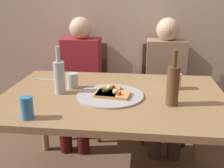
{
  "coord_description": "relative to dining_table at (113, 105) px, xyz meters",
  "views": [
    {
      "loc": [
        0.18,
        -1.65,
        1.37
      ],
      "look_at": [
        -0.02,
        0.07,
        0.79
      ],
      "focal_mm": 43.15,
      "sensor_mm": 36.0,
      "label": 1
    }
  ],
  "objects": [
    {
      "name": "tumbler_far",
      "position": [
        -0.3,
        0.1,
        0.13
      ],
      "size": [
        0.08,
        0.08,
        0.11
      ],
      "primitive_type": "cylinder",
      "color": "#B7C6BC",
      "rests_on": "dining_table"
    },
    {
      "name": "pizza_slice_last",
      "position": [
        0.0,
        -0.06,
        0.1
      ],
      "size": [
        0.23,
        0.16,
        0.05
      ],
      "color": "tan",
      "rests_on": "pizza_tray"
    },
    {
      "name": "guest_in_beanie",
      "position": [
        0.4,
        0.75,
        -0.02
      ],
      "size": [
        0.36,
        0.56,
        1.17
      ],
      "rotation": [
        0.0,
        0.0,
        3.14
      ],
      "color": "#937A60",
      "rests_on": "ground_plane"
    },
    {
      "name": "wine_bottle",
      "position": [
        0.37,
        -0.13,
        0.2
      ],
      "size": [
        0.07,
        0.07,
        0.33
      ],
      "color": "brown",
      "rests_on": "dining_table"
    },
    {
      "name": "table_knife",
      "position": [
        -0.53,
        0.25,
        0.08
      ],
      "size": [
        0.22,
        0.04,
        0.01
      ],
      "primitive_type": "cube",
      "rotation": [
        0.0,
        0.0,
        3.06
      ],
      "color": "#B7B7BC",
      "rests_on": "dining_table"
    },
    {
      "name": "beer_bottle",
      "position": [
        -0.35,
        -0.02,
        0.19
      ],
      "size": [
        0.07,
        0.07,
        0.31
      ],
      "color": "#B2BCC1",
      "rests_on": "dining_table"
    },
    {
      "name": "pizza_tray",
      "position": [
        -0.02,
        -0.03,
        0.08
      ],
      "size": [
        0.43,
        0.43,
        0.01
      ],
      "primitive_type": "cylinder",
      "color": "#ADADB2",
      "rests_on": "dining_table"
    },
    {
      "name": "pizza_slice_extra",
      "position": [
        -0.03,
        -0.0,
        0.1
      ],
      "size": [
        0.15,
        0.23,
        0.05
      ],
      "color": "tan",
      "rests_on": "pizza_tray"
    },
    {
      "name": "dining_table",
      "position": [
        0.0,
        0.0,
        0.0
      ],
      "size": [
        1.47,
        1.01,
        0.74
      ],
      "color": "#99754C",
      "rests_on": "ground_plane"
    },
    {
      "name": "guest_in_sweater",
      "position": [
        -0.4,
        0.75,
        -0.02
      ],
      "size": [
        0.36,
        0.56,
        1.17
      ],
      "rotation": [
        0.0,
        0.0,
        3.14
      ],
      "color": "maroon",
      "rests_on": "ground_plane"
    },
    {
      "name": "chair_right",
      "position": [
        0.4,
        0.9,
        -0.15
      ],
      "size": [
        0.44,
        0.44,
        0.9
      ],
      "rotation": [
        0.0,
        0.0,
        3.14
      ],
      "color": "#472D1E",
      "rests_on": "ground_plane"
    },
    {
      "name": "tumbler_near",
      "position": [
        0.42,
        0.16,
        0.13
      ],
      "size": [
        0.07,
        0.07,
        0.11
      ],
      "primitive_type": "cylinder",
      "color": "beige",
      "rests_on": "dining_table"
    },
    {
      "name": "chair_left",
      "position": [
        -0.4,
        0.9,
        -0.15
      ],
      "size": [
        0.44,
        0.44,
        0.9
      ],
      "rotation": [
        0.0,
        0.0,
        3.14
      ],
      "color": "#472D1E",
      "rests_on": "ground_plane"
    },
    {
      "name": "soda_can",
      "position": [
        -0.41,
        -0.41,
        0.13
      ],
      "size": [
        0.07,
        0.07,
        0.12
      ],
      "primitive_type": "cylinder",
      "color": "#337AC1",
      "rests_on": "dining_table"
    },
    {
      "name": "back_wall",
      "position": [
        0.0,
        1.1,
        0.63
      ],
      "size": [
        6.0,
        0.1,
        2.6
      ],
      "primitive_type": "cube",
      "color": "#BCA893",
      "rests_on": "ground_plane"
    }
  ]
}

